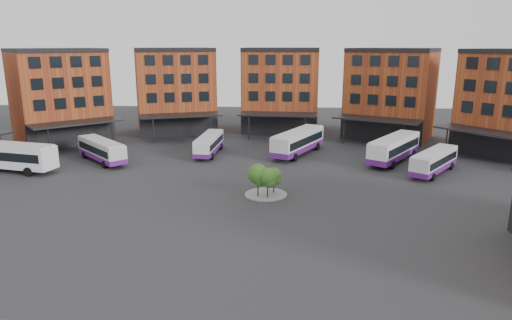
# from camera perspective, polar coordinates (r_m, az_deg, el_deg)

# --- Properties ---
(ground) EXTENTS (160.00, 160.00, 0.00)m
(ground) POSITION_cam_1_polar(r_m,az_deg,el_deg) (36.54, -2.68, -10.37)
(ground) COLOR #28282B
(ground) RESTS_ON ground
(main_building) EXTENTS (94.14, 42.48, 14.60)m
(main_building) POSITION_cam_1_polar(r_m,az_deg,el_deg) (72.19, -3.34, 7.92)
(main_building) COLOR #9B4821
(main_building) RESTS_ON ground
(tree_island) EXTENTS (4.40, 4.40, 3.49)m
(tree_island) POSITION_cam_1_polar(r_m,az_deg,el_deg) (46.52, 1.13, -2.25)
(tree_island) COLOR gray
(tree_island) RESTS_ON ground
(bus_a) EXTENTS (12.59, 5.47, 3.47)m
(bus_a) POSITION_cam_1_polar(r_m,az_deg,el_deg) (63.58, -28.53, 0.58)
(bus_a) COLOR white
(bus_a) RESTS_ON ground
(bus_b) EXTENTS (9.00, 9.17, 2.94)m
(bus_b) POSITION_cam_1_polar(r_m,az_deg,el_deg) (63.78, -18.75, 1.19)
(bus_b) COLOR silver
(bus_b) RESTS_ON ground
(bus_c) EXTENTS (2.95, 9.98, 2.78)m
(bus_c) POSITION_cam_1_polar(r_m,az_deg,el_deg) (64.99, -5.89, 2.04)
(bus_c) COLOR white
(bus_c) RESTS_ON ground
(bus_d) EXTENTS (7.88, 12.08, 3.41)m
(bus_d) POSITION_cam_1_polar(r_m,az_deg,el_deg) (64.71, 5.30, 2.31)
(bus_d) COLOR silver
(bus_d) RESTS_ON ground
(bus_e) EXTENTS (8.91, 11.46, 3.36)m
(bus_e) POSITION_cam_1_polar(r_m,az_deg,el_deg) (63.21, 16.89, 1.43)
(bus_e) COLOR white
(bus_e) RESTS_ON ground
(bus_f) EXTENTS (7.86, 9.41, 2.82)m
(bus_f) POSITION_cam_1_polar(r_m,az_deg,el_deg) (59.00, 21.37, -0.13)
(bus_f) COLOR silver
(bus_f) RESTS_ON ground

